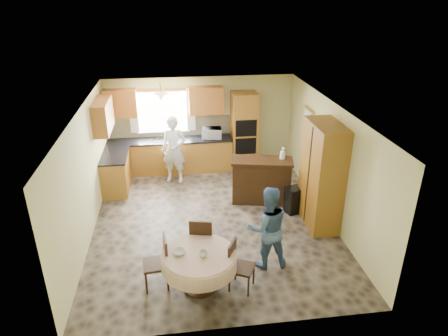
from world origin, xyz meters
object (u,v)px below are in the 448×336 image
at_px(dining_table, 199,261).
at_px(person_sink, 174,150).
at_px(chair_left, 160,259).
at_px(person_dining, 268,228).
at_px(chair_back, 202,239).
at_px(oven_tower, 244,131).
at_px(cupboard, 322,176).
at_px(chair_right, 238,263).
at_px(sideboard, 261,182).

relative_size(dining_table, person_sink, 0.72).
height_order(chair_left, person_dining, person_dining).
height_order(chair_back, person_sink, person_sink).
xyz_separation_m(dining_table, person_dining, (1.24, 0.47, 0.23)).
xyz_separation_m(oven_tower, person_sink, (-1.90, -0.59, -0.20)).
xyz_separation_m(dining_table, chair_back, (0.09, 0.64, -0.01)).
distance_m(dining_table, person_sink, 4.20).
distance_m(cupboard, person_dining, 1.92).
bearing_deg(person_dining, chair_right, 38.21).
bearing_deg(dining_table, chair_left, 165.29).
xyz_separation_m(chair_right, person_dining, (0.61, 0.53, 0.29)).
distance_m(chair_back, chair_right, 0.88).
height_order(cupboard, person_dining, cupboard).
height_order(oven_tower, person_dining, oven_tower).
bearing_deg(chair_left, chair_right, 73.68).
bearing_deg(dining_table, cupboard, 32.86).
bearing_deg(cupboard, chair_back, -157.29).
bearing_deg(person_dining, chair_back, -11.11).
distance_m(dining_table, chair_back, 0.65).
relative_size(cupboard, dining_table, 1.80).
bearing_deg(dining_table, oven_tower, 71.54).
bearing_deg(sideboard, cupboard, -35.68).
height_order(sideboard, chair_back, sideboard).
relative_size(chair_right, person_dining, 0.56).
xyz_separation_m(sideboard, person_dining, (-0.42, -2.34, 0.28)).
distance_m(sideboard, chair_left, 3.51).
bearing_deg(oven_tower, chair_left, -115.92).
bearing_deg(person_dining, dining_table, 18.25).
bearing_deg(chair_right, sideboard, 7.08).
xyz_separation_m(oven_tower, sideboard, (0.07, -1.95, -0.57)).
distance_m(cupboard, person_sink, 3.87).
bearing_deg(oven_tower, dining_table, -108.46).
bearing_deg(chair_left, sideboard, 132.60).
height_order(dining_table, chair_right, chair_right).
xyz_separation_m(chair_left, chair_back, (0.74, 0.48, 0.02)).
bearing_deg(dining_table, chair_back, 81.74).
bearing_deg(oven_tower, sideboard, -87.95).
bearing_deg(dining_table, sideboard, 59.45).
relative_size(sideboard, chair_left, 1.47).
bearing_deg(chair_right, chair_left, 106.87).
height_order(cupboard, dining_table, cupboard).
bearing_deg(person_sink, chair_back, -66.41).
xyz_separation_m(sideboard, cupboard, (1.00, -1.09, 0.62)).
xyz_separation_m(oven_tower, person_dining, (-0.35, -4.29, -0.28)).
relative_size(sideboard, chair_back, 1.43).
distance_m(cupboard, chair_left, 3.70).
bearing_deg(chair_left, oven_tower, 147.74).
distance_m(person_sink, person_dining, 4.02).
bearing_deg(cupboard, chair_left, -154.87).
distance_m(oven_tower, chair_right, 4.95).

